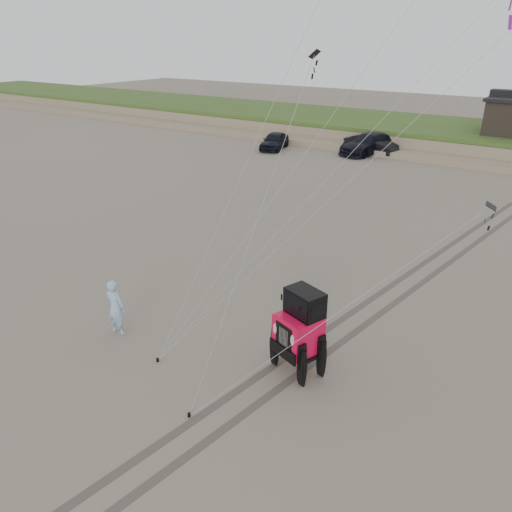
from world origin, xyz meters
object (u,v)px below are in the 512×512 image
(truck_c, at_px, (368,144))
(man, at_px, (115,307))
(truck_b, at_px, (371,144))
(jeep, at_px, (298,340))
(truck_a, at_px, (274,141))

(truck_c, bearing_deg, man, -66.79)
(truck_b, height_order, man, man)
(truck_c, bearing_deg, jeep, -55.28)
(truck_c, xyz_separation_m, jeep, (10.10, -28.92, 0.21))
(truck_a, height_order, jeep, jeep)
(truck_b, distance_m, jeep, 30.90)
(truck_a, height_order, truck_b, truck_b)
(truck_a, xyz_separation_m, truck_b, (7.54, 3.25, 0.04))
(jeep, bearing_deg, man, -146.00)
(truck_b, relative_size, jeep, 0.82)
(truck_a, height_order, truck_c, truck_c)
(truck_a, distance_m, jeep, 31.35)
(truck_c, distance_m, man, 30.83)
(truck_b, relative_size, man, 2.36)
(truck_c, height_order, man, man)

